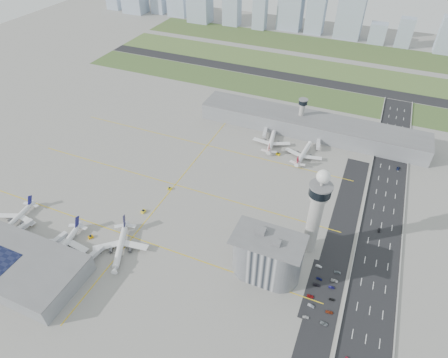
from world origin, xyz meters
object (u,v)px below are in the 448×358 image
at_px(airplane_near_c, 120,244).
at_px(tug_4, 278,154).
at_px(airplane_far_a, 272,139).
at_px(car_lot_4, 319,279).
at_px(car_lot_0, 306,317).
at_px(car_hw_1, 379,230).
at_px(car_lot_7, 329,312).
at_px(car_hw_4, 386,130).
at_px(admin_building, 267,256).
at_px(car_lot_1, 311,306).
at_px(car_lot_9, 332,287).
at_px(tug_2, 143,211).
at_px(jet_bridge_near_0, 15,234).
at_px(car_lot_5, 319,266).
at_px(jet_bridge_far_0, 266,130).
at_px(car_lot_8, 332,299).
at_px(jet_bridge_far_1, 318,141).
at_px(car_lot_2, 310,296).
at_px(airplane_far_b, 304,151).
at_px(car_lot_11, 338,272).
at_px(car_hw_2, 398,168).
at_px(tug_0, 29,224).
at_px(control_tower, 316,209).
at_px(jet_bridge_near_2, 87,262).
at_px(airplane_near_b, 63,243).
at_px(car_lot_6, 324,323).
at_px(tug_5, 322,173).
at_px(car_lot_3, 317,285).
at_px(airplane_near_a, 15,217).
at_px(jet_bridge_near_1, 49,248).
at_px(secondary_tower, 302,112).
at_px(car_lot_10, 335,281).
at_px(tug_1, 91,237).

height_order(airplane_near_c, tug_4, airplane_near_c).
distance_m(airplane_far_a, car_lot_4, 148.05).
bearing_deg(car_lot_0, car_hw_1, -29.96).
relative_size(car_lot_7, car_hw_4, 1.33).
relative_size(admin_building, tug_4, 12.09).
relative_size(car_lot_1, car_lot_9, 1.10).
bearing_deg(tug_2, car_lot_7, -5.17).
relative_size(jet_bridge_near_0, car_lot_5, 3.58).
xyz_separation_m(jet_bridge_far_0, car_lot_8, (91.81, -157.58, -2.30)).
height_order(jet_bridge_far_1, car_lot_2, jet_bridge_far_1).
bearing_deg(tug_4, jet_bridge_far_0, -131.94).
distance_m(airplane_far_b, car_lot_11, 123.03).
xyz_separation_m(jet_bridge_far_1, car_hw_1, (61.88, -90.27, -2.23)).
relative_size(jet_bridge_near_0, car_lot_0, 3.90).
relative_size(car_lot_11, car_hw_2, 0.85).
bearing_deg(tug_0, car_lot_2, 88.64).
relative_size(control_tower, car_lot_9, 18.29).
relative_size(car_lot_2, car_lot_7, 0.97).
bearing_deg(jet_bridge_near_0, airplane_far_a, -25.49).
xyz_separation_m(jet_bridge_near_2, tug_4, (76.48, 162.25, -1.84)).
height_order(airplane_near_b, car_lot_6, airplane_near_b).
relative_size(admin_building, jet_bridge_near_0, 3.00).
height_order(tug_0, tug_5, tug_0).
height_order(tug_0, car_lot_5, tug_0).
bearing_deg(car_lot_9, tug_5, 6.54).
relative_size(admin_building, airplane_near_c, 0.97).
bearing_deg(car_lot_3, car_lot_2, 163.97).
xyz_separation_m(car_lot_0, car_lot_1, (1.10, 8.12, 0.03)).
bearing_deg(car_lot_1, airplane_near_a, 102.33).
relative_size(airplane_near_a, car_lot_5, 9.29).
distance_m(jet_bridge_near_0, tug_5, 232.57).
bearing_deg(car_lot_1, car_hw_1, -13.59).
xyz_separation_m(jet_bridge_near_1, car_lot_5, (164.83, 55.94, -2.20)).
relative_size(jet_bridge_far_0, car_lot_8, 4.33).
distance_m(admin_building, car_lot_0, 39.58).
bearing_deg(car_hw_1, admin_building, -135.67).
height_order(airplane_near_c, tug_0, airplane_near_c).
height_order(secondary_tower, car_lot_11, secondary_tower).
bearing_deg(car_lot_10, airplane_far_b, 18.17).
distance_m(secondary_tower, tug_1, 214.89).
height_order(jet_bridge_far_0, car_lot_3, jet_bridge_far_0).
height_order(control_tower, admin_building, control_tower).
relative_size(airplane_near_c, car_hw_4, 13.60).
bearing_deg(car_lot_4, car_lot_9, -105.56).
bearing_deg(car_hw_2, car_lot_1, -97.49).
bearing_deg(car_hw_2, tug_1, -132.83).
distance_m(airplane_near_a, jet_bridge_near_0, 15.60).
bearing_deg(control_tower, car_lot_1, -74.69).
distance_m(car_lot_4, car_lot_10, 9.10).
height_order(secondary_tower, car_lot_5, secondary_tower).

